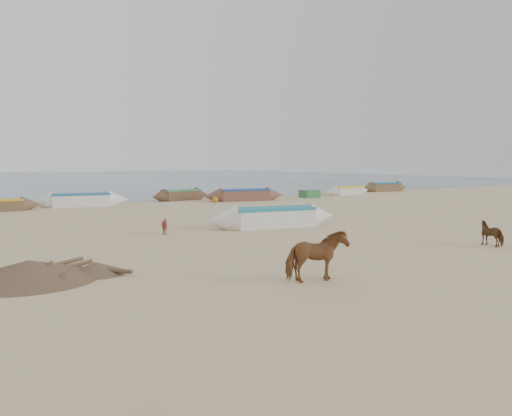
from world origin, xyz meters
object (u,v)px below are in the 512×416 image
Objects in this scene: cow_adult at (316,256)px; near_canoe at (273,217)px; calf_right at (493,233)px; calf_front at (165,226)px.

cow_adult is 10.85m from near_canoe.
near_canoe is at bearing 3.60° from calf_right.
near_canoe is (-3.77, 8.74, 0.02)m from calf_right.
calf_front is 12.95m from calf_right.
calf_right is at bearing 13.41° from calf_front.
calf_front is 0.82× the size of calf_right.
calf_front is at bearing -175.70° from near_canoe.
near_canoe is at bearing 53.38° from calf_front.
calf_right is (9.04, -9.27, 0.08)m from calf_front.
calf_right is at bearing -72.32° from cow_adult.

